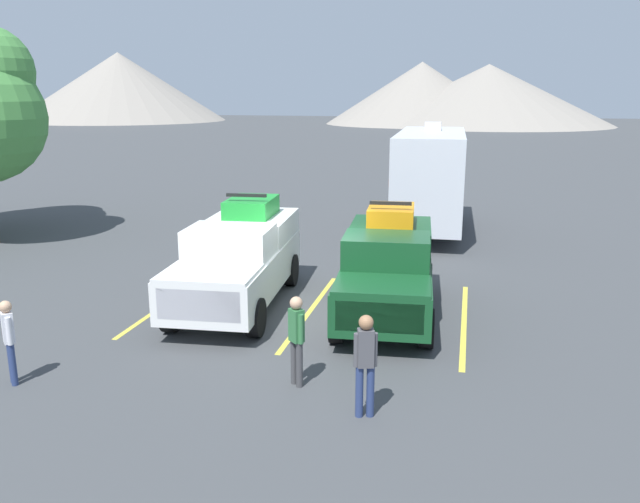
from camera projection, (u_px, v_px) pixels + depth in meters
ground_plane at (307, 315)px, 14.99m from camera, size 240.00×240.00×0.00m
pickup_truck_a at (239, 257)px, 15.63m from camera, size 2.49×5.69×2.58m
pickup_truck_b at (388, 266)px, 14.93m from camera, size 2.42×5.35×2.52m
lot_stripe_a at (172, 300)px, 16.12m from camera, size 0.12×5.50×0.01m
lot_stripe_b at (311, 310)px, 15.33m from camera, size 0.12×5.50×0.01m
lot_stripe_c at (464, 322)px, 14.55m from camera, size 0.12×5.50×0.01m
camper_trailer_a at (430, 176)px, 23.44m from camera, size 2.53×8.42×3.94m
person_a at (9, 337)px, 11.29m from camera, size 0.29×0.29×1.55m
person_b at (296, 335)px, 11.22m from camera, size 0.31×0.30×1.64m
person_c at (365, 359)px, 10.11m from camera, size 0.37×0.26×1.71m
mountain_ridge at (416, 87)px, 101.93m from camera, size 138.40×37.42×15.59m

